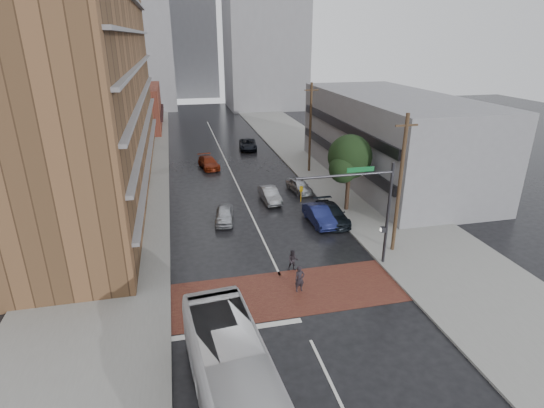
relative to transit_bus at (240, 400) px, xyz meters
name	(u,v)px	position (x,y,z in m)	size (l,w,h in m)	color
ground	(290,297)	(4.34, 8.58, -1.68)	(160.00, 160.00, 0.00)	black
crosswalk	(288,292)	(4.34, 9.08, -1.67)	(14.00, 5.00, 0.02)	brown
sidewalk_west	(126,181)	(-7.16, 33.58, -1.61)	(9.00, 90.00, 0.15)	gray
sidewalk_east	(328,167)	(15.84, 33.58, -1.61)	(9.00, 90.00, 0.15)	gray
apartment_block	(78,43)	(-9.66, 32.58, 12.32)	(10.00, 44.00, 28.00)	brown
storefront_west	(136,108)	(-7.66, 62.58, 1.82)	(8.00, 16.00, 7.00)	brown
building_east	(390,138)	(20.84, 28.58, 2.82)	(11.00, 26.00, 9.00)	gray
distant_tower_west	(126,29)	(-9.66, 86.58, 14.32)	(18.00, 16.00, 32.00)	gray
distant_tower_east	(265,18)	(18.34, 80.58, 16.32)	(16.00, 14.00, 36.00)	gray
distant_tower_center	(192,47)	(4.34, 103.58, 10.32)	(12.00, 10.00, 24.00)	gray
street_tree	(350,160)	(12.86, 20.62, 3.05)	(4.20, 4.10, 6.90)	#332319
signal_mast	(369,201)	(10.19, 11.08, 3.05)	(6.50, 0.30, 7.20)	#2D2D33
utility_pole_near	(400,184)	(13.14, 12.58, 3.46)	(1.60, 0.26, 10.00)	#473321
utility_pole_far	(310,128)	(13.14, 32.58, 3.46)	(1.60, 0.26, 10.00)	#473321
transit_bus	(240,400)	(0.00, 0.00, 0.00)	(2.83, 12.07, 3.36)	silver
pedestrian_a	(300,279)	(5.07, 9.09, -0.83)	(0.62, 0.41, 1.71)	black
pedestrian_b	(293,260)	(5.34, 11.58, -0.94)	(0.72, 0.56, 1.49)	black
car_travel_a	(224,215)	(1.89, 20.55, -1.04)	(1.52, 3.77, 1.28)	#AFB2B7
car_travel_b	(270,195)	(6.64, 24.33, -1.01)	(1.42, 4.07, 1.34)	#929599
car_travel_c	(209,163)	(2.00, 36.70, -1.02)	(1.86, 4.57, 1.33)	maroon
suv_travel	(248,144)	(8.11, 44.50, -0.99)	(2.29, 4.98, 1.38)	black
car_parked_near	(319,215)	(9.54, 18.47, -0.94)	(1.57, 4.49, 1.48)	#151B4B
car_parked_mid	(331,214)	(10.64, 18.58, -0.96)	(2.02, 4.96, 1.44)	black
car_parked_far	(299,186)	(10.10, 26.26, -1.02)	(1.57, 3.90, 1.33)	#A2A5AA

